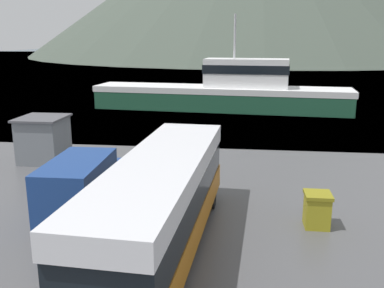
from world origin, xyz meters
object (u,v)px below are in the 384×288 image
(storage_bin, at_px, (317,210))
(delivery_van, at_px, (83,184))
(tour_bus, at_px, (162,199))
(dock_kiosk, at_px, (44,139))
(fishing_boat, at_px, (226,91))

(storage_bin, bearing_deg, delivery_van, 179.71)
(tour_bus, bearing_deg, storage_bin, 28.16)
(tour_bus, height_order, delivery_van, tour_bus)
(storage_bin, bearing_deg, dock_kiosk, 153.01)
(storage_bin, relative_size, dock_kiosk, 0.49)
(delivery_van, relative_size, fishing_boat, 0.23)
(fishing_boat, relative_size, dock_kiosk, 9.26)
(delivery_van, bearing_deg, storage_bin, -1.54)
(storage_bin, bearing_deg, tour_bus, -155.27)
(tour_bus, xyz_separation_m, fishing_boat, (0.90, 28.98, 0.03))
(delivery_van, distance_m, dock_kiosk, 8.83)
(tour_bus, relative_size, storage_bin, 8.57)
(delivery_van, relative_size, dock_kiosk, 2.16)
(fishing_boat, bearing_deg, tour_bus, -176.34)
(storage_bin, bearing_deg, fishing_boat, 99.80)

